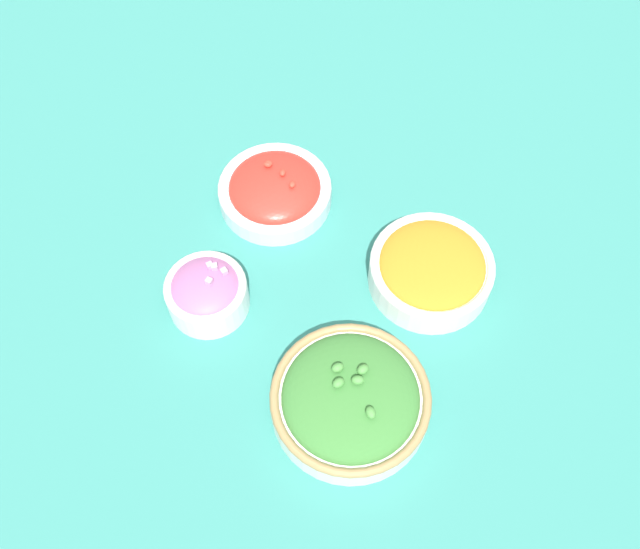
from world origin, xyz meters
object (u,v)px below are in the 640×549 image
object	(u,v)px
bowl_red_onion	(207,292)
bowl_carrots	(431,269)
bowl_broccoli	(350,399)
bowl_cherry_tomatoes	(275,190)

from	to	relation	value
bowl_red_onion	bowl_carrots	xyz separation A→B (m)	(-0.19, -0.26, -0.00)
bowl_red_onion	bowl_carrots	world-z (taller)	bowl_red_onion
bowl_carrots	bowl_broccoli	world-z (taller)	bowl_broccoli
bowl_cherry_tomatoes	bowl_carrots	size ratio (longest dim) A/B	0.98
bowl_red_onion	bowl_carrots	distance (m)	0.32
bowl_cherry_tomatoes	bowl_broccoli	bearing A→B (deg)	154.44
bowl_red_onion	bowl_broccoli	world-z (taller)	same
bowl_red_onion	bowl_cherry_tomatoes	distance (m)	0.20
bowl_broccoli	bowl_carrots	bearing A→B (deg)	-74.87
bowl_red_onion	bowl_cherry_tomatoes	xyz separation A→B (m)	(0.07, -0.19, -0.01)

